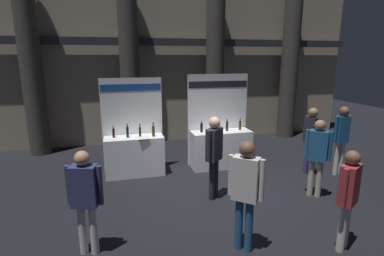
% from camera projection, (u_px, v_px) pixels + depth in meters
% --- Properties ---
extents(ground_plane, '(27.46, 27.46, 0.00)m').
position_uv_depth(ground_plane, '(212.00, 195.00, 6.71)').
color(ground_plane, black).
extents(hall_colonnade, '(13.73, 1.08, 6.41)m').
position_uv_depth(hall_colonnade, '(171.00, 53.00, 10.43)').
color(hall_colonnade, tan).
rests_on(hall_colonnade, ground_plane).
extents(exhibitor_booth_0, '(1.58, 0.71, 2.50)m').
position_uv_depth(exhibitor_booth_0, '(134.00, 151.00, 7.83)').
color(exhibitor_booth_0, white).
rests_on(exhibitor_booth_0, ground_plane).
extents(exhibitor_booth_1, '(1.73, 0.66, 2.57)m').
position_uv_depth(exhibitor_booth_1, '(220.00, 145.00, 8.39)').
color(exhibitor_booth_1, white).
rests_on(exhibitor_booth_1, ground_plane).
extents(visitor_1, '(0.47, 0.24, 1.81)m').
position_uv_depth(visitor_1, '(341.00, 135.00, 7.68)').
color(visitor_1, silver).
rests_on(visitor_1, ground_plane).
extents(visitor_2, '(0.27, 0.49, 1.78)m').
position_uv_depth(visitor_2, '(311.00, 136.00, 7.71)').
color(visitor_2, navy).
rests_on(visitor_2, ground_plane).
extents(visitor_3, '(0.44, 0.43, 1.73)m').
position_uv_depth(visitor_3, '(318.00, 151.00, 6.46)').
color(visitor_3, '#ADA393').
rests_on(visitor_3, ground_plane).
extents(visitor_4, '(0.47, 0.38, 1.66)m').
position_uv_depth(visitor_4, '(348.00, 193.00, 4.62)').
color(visitor_4, silver).
rests_on(visitor_4, ground_plane).
extents(visitor_5, '(0.43, 0.42, 1.81)m').
position_uv_depth(visitor_5, '(214.00, 151.00, 6.36)').
color(visitor_5, '#23232D').
rests_on(visitor_5, ground_plane).
extents(visitor_7, '(0.45, 0.42, 1.81)m').
position_uv_depth(visitor_7, '(245.00, 187.00, 4.58)').
color(visitor_7, navy).
rests_on(visitor_7, ground_plane).
extents(visitor_9, '(0.54, 0.33, 1.69)m').
position_uv_depth(visitor_9, '(85.00, 194.00, 4.52)').
color(visitor_9, silver).
rests_on(visitor_9, ground_plane).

